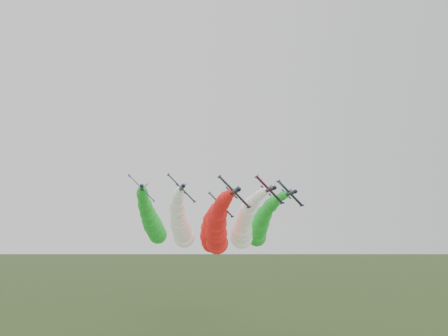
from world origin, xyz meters
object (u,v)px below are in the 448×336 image
at_px(jet_outer_left, 152,223).
at_px(jet_outer_right, 260,225).
at_px(jet_lead, 217,230).
at_px(jet_inner_right, 244,226).
at_px(jet_trail, 210,233).
at_px(jet_inner_left, 181,224).

height_order(jet_outer_left, jet_outer_right, jet_outer_left).
xyz_separation_m(jet_lead, jet_outer_right, (17.99, 19.01, 1.96)).
distance_m(jet_inner_right, jet_trail, 15.21).
xyz_separation_m(jet_outer_left, jet_trail, (19.80, 4.00, -3.32)).
relative_size(jet_inner_left, jet_outer_right, 1.00).
bearing_deg(jet_lead, jet_inner_right, 50.43).
bearing_deg(jet_inner_left, jet_outer_right, 12.67).
bearing_deg(jet_outer_left, jet_trail, 11.43).
bearing_deg(jet_outer_right, jet_inner_right, -140.40).
height_order(jet_outer_right, jet_trail, jet_outer_right).
height_order(jet_lead, jet_inner_right, jet_inner_right).
height_order(jet_inner_left, jet_outer_left, jet_outer_left).
relative_size(jet_outer_left, jet_outer_right, 1.00).
bearing_deg(jet_outer_right, jet_trail, 159.49).
xyz_separation_m(jet_lead, jet_inner_left, (-9.29, 12.88, 1.96)).
distance_m(jet_inner_left, jet_inner_right, 20.07).
height_order(jet_inner_right, jet_trail, jet_inner_right).
height_order(jet_inner_right, jet_outer_left, jet_outer_left).
bearing_deg(jet_outer_right, jet_outer_left, 176.70).
distance_m(jet_lead, jet_outer_right, 26.25).
bearing_deg(jet_trail, jet_inner_left, -132.04).
distance_m(jet_inner_right, jet_outer_right, 9.38).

